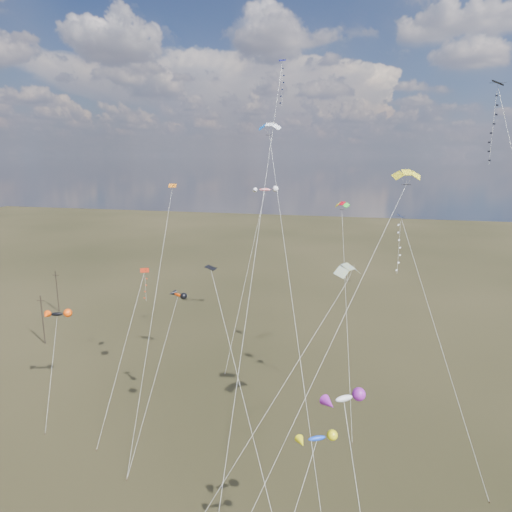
% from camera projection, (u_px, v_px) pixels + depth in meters
% --- Properties ---
extents(utility_pole_near, '(1.40, 0.20, 8.00)m').
position_uv_depth(utility_pole_near, '(43.00, 319.00, 72.32)').
color(utility_pole_near, black).
rests_on(utility_pole_near, ground).
extents(utility_pole_far, '(1.40, 0.20, 8.00)m').
position_uv_depth(utility_pole_far, '(57.00, 291.00, 87.49)').
color(utility_pole_far, black).
rests_on(utility_pole_far, ground).
extents(diamond_black_high, '(6.28, 21.01, 35.64)m').
position_uv_depth(diamond_black_high, '(499.00, 144.00, 37.77)').
color(diamond_black_high, black).
rests_on(diamond_black_high, ground).
extents(diamond_navy_tall, '(1.39, 29.76, 40.00)m').
position_uv_depth(diamond_navy_tall, '(278.00, 110.00, 49.36)').
color(diamond_navy_tall, '#0C0C52').
rests_on(diamond_navy_tall, ground).
extents(diamond_black_mid, '(10.89, 13.96, 19.68)m').
position_uv_depth(diamond_black_mid, '(228.00, 337.00, 38.58)').
color(diamond_black_mid, black).
rests_on(diamond_black_mid, ground).
extents(diamond_red_low, '(1.40, 13.98, 15.91)m').
position_uv_depth(diamond_red_low, '(143.00, 292.00, 55.76)').
color(diamond_red_low, '#A3220B').
rests_on(diamond_red_low, ground).
extents(diamond_navy_right, '(8.78, 10.66, 23.69)m').
position_uv_depth(diamond_navy_right, '(403.00, 254.00, 46.46)').
color(diamond_navy_right, '#0D1D4B').
rests_on(diamond_navy_right, ground).
extents(diamond_orange_center, '(1.26, 14.72, 26.44)m').
position_uv_depth(diamond_orange_center, '(160.00, 264.00, 47.85)').
color(diamond_orange_center, '#CA6310').
rests_on(diamond_orange_center, ground).
extents(parafoil_yellow, '(13.09, 16.17, 28.69)m').
position_uv_depth(parafoil_yellow, '(406.00, 174.00, 38.05)').
color(parafoil_yellow, gold).
rests_on(parafoil_yellow, ground).
extents(parafoil_blue_white, '(10.73, 22.48, 33.17)m').
position_uv_depth(parafoil_blue_white, '(270.00, 127.00, 46.83)').
color(parafoil_blue_white, blue).
rests_on(parafoil_blue_white, ground).
extents(parafoil_striped, '(12.07, 14.65, 20.02)m').
position_uv_depth(parafoil_striped, '(348.00, 267.00, 42.85)').
color(parafoil_striped, yellow).
rests_on(parafoil_striped, ground).
extents(parafoil_tricolor, '(4.04, 15.95, 24.06)m').
position_uv_depth(parafoil_tricolor, '(342.00, 205.00, 57.48)').
color(parafoil_tricolor, gold).
rests_on(parafoil_tricolor, ground).
extents(novelty_black_orange, '(5.09, 9.21, 11.17)m').
position_uv_depth(novelty_black_orange, '(57.00, 314.00, 55.53)').
color(novelty_black_orange, black).
rests_on(novelty_black_orange, ground).
extents(novelty_orange_black, '(2.62, 11.96, 15.14)m').
position_uv_depth(novelty_orange_black, '(178.00, 296.00, 49.50)').
color(novelty_orange_black, '#DD3C05').
rests_on(novelty_orange_black, ground).
extents(novelty_white_purple, '(5.08, 10.26, 14.87)m').
position_uv_depth(novelty_white_purple, '(344.00, 400.00, 28.88)').
color(novelty_white_purple, silver).
rests_on(novelty_white_purple, ground).
extents(novelty_redwhite_stripe, '(3.90, 18.89, 24.64)m').
position_uv_depth(novelty_redwhite_stripe, '(265.00, 190.00, 74.12)').
color(novelty_redwhite_stripe, red).
rests_on(novelty_redwhite_stripe, ground).
extents(novelty_blue_yellow, '(4.53, 8.18, 12.44)m').
position_uv_depth(novelty_blue_yellow, '(316.00, 440.00, 28.66)').
color(novelty_blue_yellow, '#133BC7').
rests_on(novelty_blue_yellow, ground).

